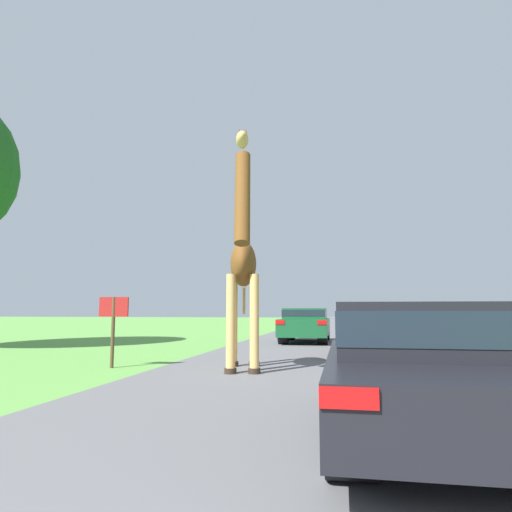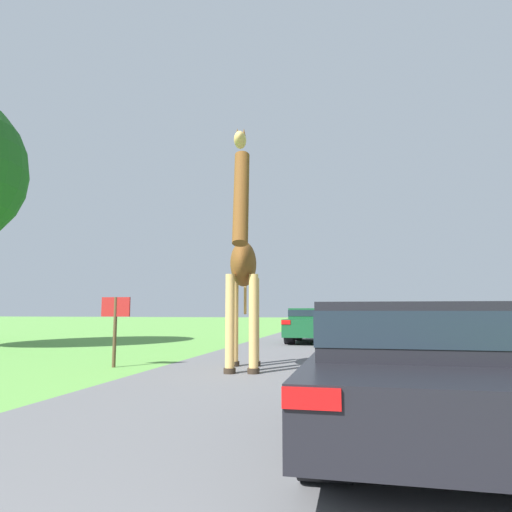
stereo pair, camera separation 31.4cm
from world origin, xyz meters
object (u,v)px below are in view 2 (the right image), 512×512
object	(u,v)px
car_queue_right	(398,321)
sign_post	(115,318)
car_far_ahead	(312,324)
giraffe_near_road	(243,266)
car_lead_maroon	(412,365)
car_queue_left	(377,330)

from	to	relation	value
car_queue_right	sign_post	world-z (taller)	sign_post
car_queue_right	car_far_ahead	world-z (taller)	car_queue_right
giraffe_near_road	car_lead_maroon	bearing A→B (deg)	111.09
car_lead_maroon	car_queue_right	bearing A→B (deg)	85.68
car_lead_maroon	giraffe_near_road	bearing A→B (deg)	122.07
giraffe_near_road	car_queue_right	bearing A→B (deg)	-118.70
car_far_ahead	sign_post	world-z (taller)	sign_post
giraffe_near_road	sign_post	xyz separation A→B (m)	(-2.98, -0.05, -1.14)
giraffe_near_road	car_lead_maroon	world-z (taller)	giraffe_near_road
car_queue_right	giraffe_near_road	bearing A→B (deg)	-107.72
giraffe_near_road	sign_post	world-z (taller)	giraffe_near_road
car_queue_right	car_far_ahead	distance (m)	5.83
car_far_ahead	sign_post	distance (m)	9.67
giraffe_near_road	car_queue_right	distance (m)	14.19
giraffe_near_road	car_queue_left	size ratio (longest dim) A/B	1.05
giraffe_near_road	car_queue_left	distance (m)	5.46
car_queue_right	car_queue_left	size ratio (longest dim) A/B	0.91
car_queue_left	sign_post	xyz separation A→B (m)	(-5.93, -4.37, 0.41)
car_queue_left	car_far_ahead	distance (m)	5.16
car_queue_left	car_far_ahead	world-z (taller)	car_far_ahead
car_queue_right	car_queue_left	bearing A→B (deg)	-98.36
giraffe_near_road	car_far_ahead	xyz separation A→B (m)	(0.62, 8.92, -1.51)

